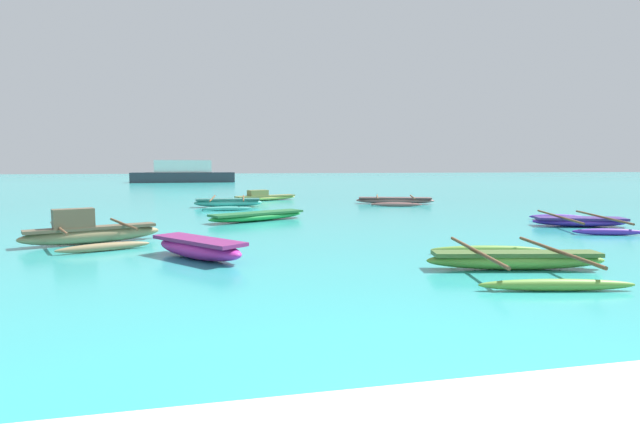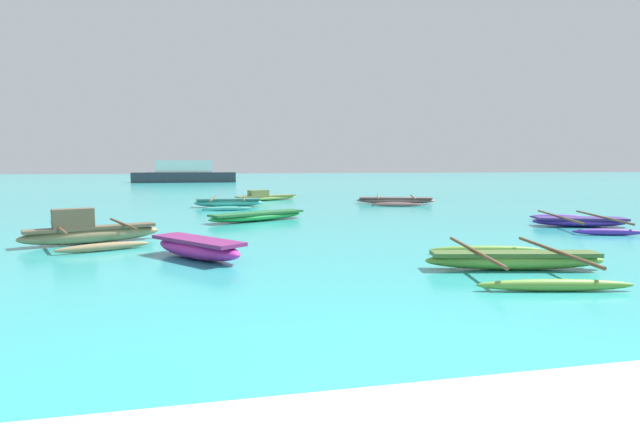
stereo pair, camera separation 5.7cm
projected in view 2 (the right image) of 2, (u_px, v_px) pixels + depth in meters
The scene contains 9 objects.
moored_boat_0 at pixel (229, 203), 24.33m from camera, with size 3.34×4.37×0.47m.
moored_boat_1 at pixel (514, 260), 9.80m from camera, with size 3.56×4.04×0.41m.
moored_boat_2 at pixel (580, 221), 16.67m from camera, with size 3.40×4.89×0.36m.
moored_boat_3 at pixel (265, 197), 28.86m from camera, with size 3.93×2.14×0.62m.
moored_boat_4 at pixel (198, 247), 10.94m from camera, with size 2.24×2.61×0.45m.
moored_boat_5 at pixel (89, 232), 13.04m from camera, with size 3.38×3.67×0.93m.
moored_boat_6 at pixel (395, 200), 26.38m from camera, with size 4.14×4.19×0.40m.
moored_boat_7 at pixel (257, 216), 18.35m from camera, with size 3.92×2.60×0.32m.
distant_ferry at pixel (185, 173), 58.98m from camera, with size 11.81×2.60×2.60m.
Camera 2 is at (-1.81, -3.00, 2.05)m, focal length 28.00 mm.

